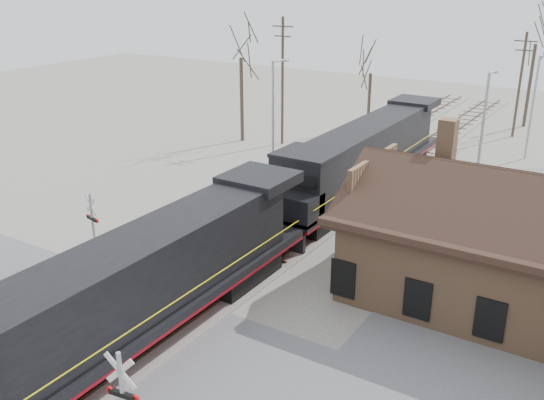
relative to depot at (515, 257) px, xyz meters
The scene contains 16 objects.
ground 17.14m from the depot, 134.97° to the right, with size 140.00×140.00×0.00m, color #AAA499.
road 17.13m from the depot, 134.97° to the right, with size 60.00×9.00×0.03m, color slate.
track_main 12.58m from the depot, 165.97° to the left, with size 3.40×90.00×0.24m.
track_siding 16.92m from the depot, 169.70° to the left, with size 3.40×90.00×0.24m.
depot is the anchor object (origin of this frame).
locomotive_lead 17.40m from the depot, 133.56° to the right, with size 3.31×22.16×4.92m.
locomotive_trailing 15.51m from the depot, 140.65° to the left, with size 3.31×22.16×4.66m.
crossbuck_far 20.53m from the depot, 159.75° to the right, with size 1.09×0.33×3.86m.
streetlight_a 20.10m from the depot, 154.75° to the left, with size 0.25×2.04×8.80m.
streetlight_b 13.20m from the depot, 111.53° to the left, with size 0.25×2.04×8.65m.
streetlight_c 25.56m from the depot, 99.17° to the left, with size 0.25×2.04×8.29m.
utility_pole_a 29.87m from the depot, 141.82° to the left, with size 2.00×0.24×10.90m.
utility_pole_b 32.61m from the depot, 101.46° to the left, with size 2.00×0.24×9.44m.
tree_a 32.65m from the depot, 147.23° to the left, with size 4.93×4.93×12.07m.
tree_b 33.33m from the depot, 124.95° to the left, with size 3.62×3.62×8.86m.
tree_c 37.82m from the depot, 99.90° to the left, with size 5.31×5.31×13.01m.
Camera 1 is at (15.79, -14.43, 14.33)m, focal length 40.00 mm.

